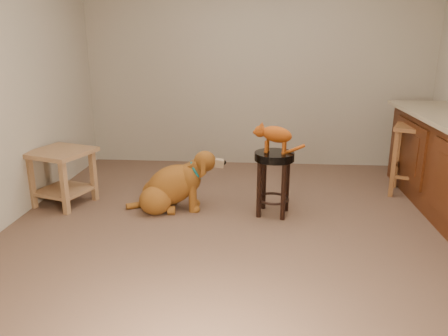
# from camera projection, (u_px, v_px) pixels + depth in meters

# --- Properties ---
(floor) EXTENTS (4.50, 4.00, 0.01)m
(floor) POSITION_uv_depth(u_px,v_px,m) (254.00, 221.00, 4.12)
(floor) COLOR brown
(floor) RESTS_ON ground
(room_shell) EXTENTS (4.54, 4.04, 2.62)m
(room_shell) POSITION_uv_depth(u_px,v_px,m) (258.00, 36.00, 3.63)
(room_shell) COLOR #9D937F
(room_shell) RESTS_ON ground
(padded_stool) EXTENTS (0.38, 0.38, 0.62)m
(padded_stool) POSITION_uv_depth(u_px,v_px,m) (274.00, 171.00, 4.17)
(padded_stool) COLOR black
(padded_stool) RESTS_ON ground
(wood_stool) EXTENTS (0.54, 0.54, 0.76)m
(wood_stool) POSITION_uv_depth(u_px,v_px,m) (412.00, 159.00, 4.72)
(wood_stool) COLOR brown
(wood_stool) RESTS_ON ground
(side_table) EXTENTS (0.70, 0.70, 0.57)m
(side_table) POSITION_uv_depth(u_px,v_px,m) (62.00, 169.00, 4.44)
(side_table) COLOR olive
(side_table) RESTS_ON ground
(golden_retriever) EXTENTS (1.01, 0.53, 0.64)m
(golden_retriever) POSITION_uv_depth(u_px,v_px,m) (173.00, 186.00, 4.34)
(golden_retriever) COLOR brown
(golden_retriever) RESTS_ON ground
(tabby_kitten) EXTENTS (0.50, 0.20, 0.31)m
(tabby_kitten) POSITION_uv_depth(u_px,v_px,m) (274.00, 135.00, 4.07)
(tabby_kitten) COLOR #97400F
(tabby_kitten) RESTS_ON padded_stool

